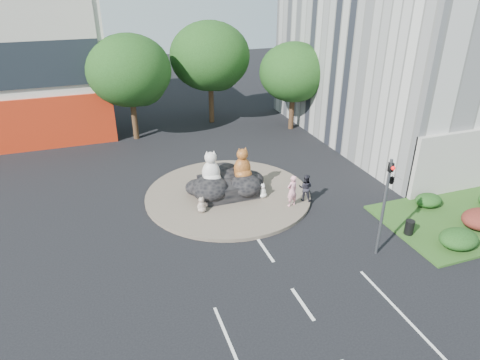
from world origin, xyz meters
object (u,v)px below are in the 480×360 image
(cat_tabby, at_px, (242,163))
(pedestrian_pink, at_px, (292,191))
(parked_car, at_px, (20,139))
(pedestrian_dark, at_px, (305,188))
(litter_bin, at_px, (409,227))
(cat_white, at_px, (211,167))
(kitten_white, at_px, (262,190))
(kitten_calico, at_px, (201,204))

(cat_tabby, distance_m, pedestrian_pink, 3.46)
(pedestrian_pink, xyz_separation_m, parked_car, (-15.65, 15.41, -0.41))
(pedestrian_dark, relative_size, litter_bin, 2.16)
(cat_white, relative_size, kitten_white, 2.27)
(cat_tabby, height_order, litter_bin, cat_tabby)
(cat_white, relative_size, cat_tabby, 1.03)
(cat_white, distance_m, parked_car, 17.34)
(cat_tabby, xyz_separation_m, kitten_white, (0.90, -1.07, -1.45))
(pedestrian_dark, bearing_deg, litter_bin, 160.44)
(pedestrian_pink, bearing_deg, kitten_calico, -27.82)
(cat_tabby, relative_size, pedestrian_dark, 1.20)
(cat_tabby, relative_size, litter_bin, 2.59)
(litter_bin, bearing_deg, cat_white, 139.78)
(parked_car, bearing_deg, kitten_calico, -139.16)
(cat_tabby, relative_size, pedestrian_pink, 1.05)
(kitten_white, distance_m, pedestrian_pink, 2.00)
(kitten_white, height_order, litter_bin, kitten_white)
(cat_white, distance_m, kitten_white, 3.38)
(litter_bin, bearing_deg, cat_tabby, 132.55)
(kitten_calico, height_order, kitten_white, kitten_calico)
(kitten_calico, relative_size, litter_bin, 1.20)
(kitten_calico, bearing_deg, litter_bin, -28.61)
(cat_white, distance_m, pedestrian_dark, 5.65)
(kitten_calico, height_order, pedestrian_pink, pedestrian_pink)
(kitten_white, xyz_separation_m, pedestrian_pink, (1.18, -1.53, 0.50))
(pedestrian_dark, distance_m, litter_bin, 6.04)
(cat_white, bearing_deg, pedestrian_dark, -11.94)
(pedestrian_dark, xyz_separation_m, litter_bin, (3.50, -4.89, -0.53))
(pedestrian_dark, bearing_deg, kitten_calico, 27.53)
(kitten_calico, bearing_deg, cat_tabby, 28.97)
(parked_car, bearing_deg, litter_bin, -130.42)
(pedestrian_dark, bearing_deg, kitten_white, 5.82)
(cat_white, height_order, pedestrian_dark, cat_white)
(litter_bin, bearing_deg, kitten_white, 132.98)
(kitten_white, relative_size, parked_car, 0.20)
(parked_car, height_order, litter_bin, parked_car)
(pedestrian_dark, height_order, parked_car, pedestrian_dark)
(litter_bin, bearing_deg, parked_car, 135.24)
(parked_car, bearing_deg, pedestrian_pink, -130.22)
(kitten_calico, bearing_deg, kitten_white, 8.54)
(kitten_white, bearing_deg, kitten_calico, 164.35)
(cat_tabby, height_order, kitten_calico, cat_tabby)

